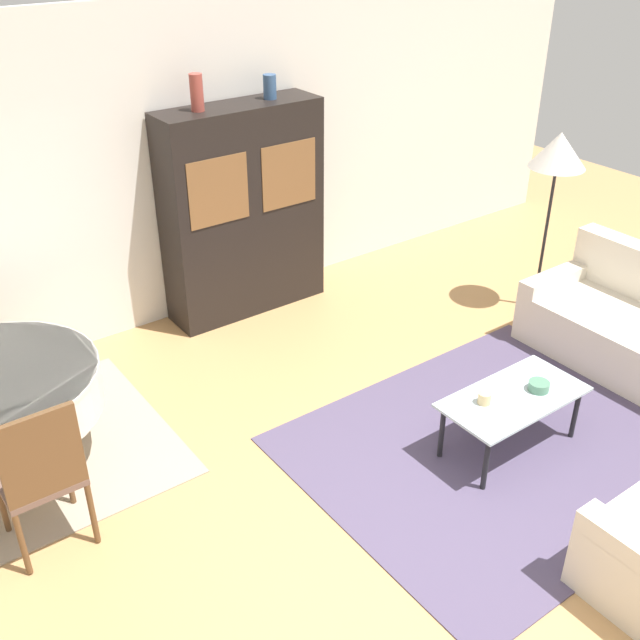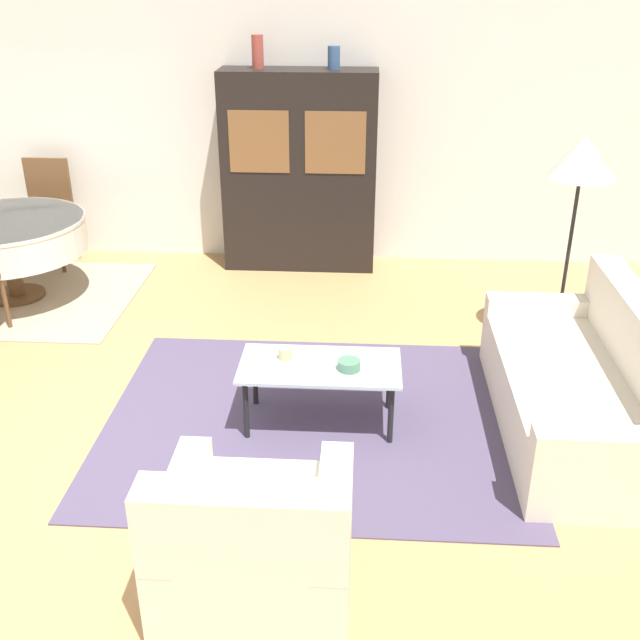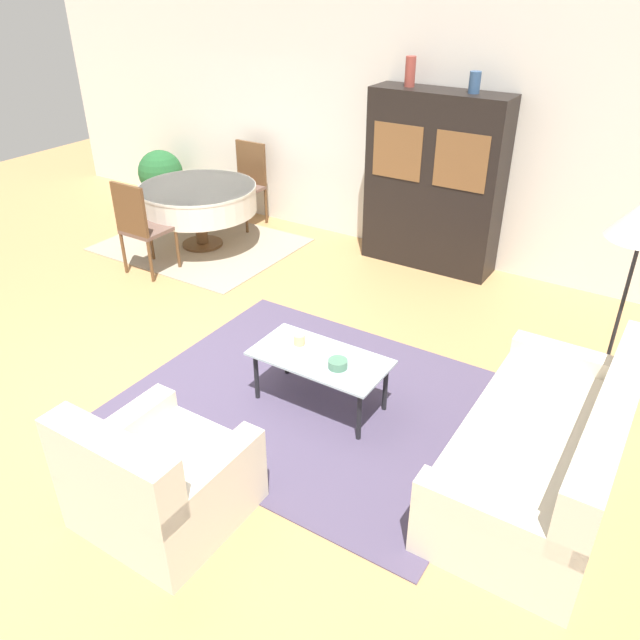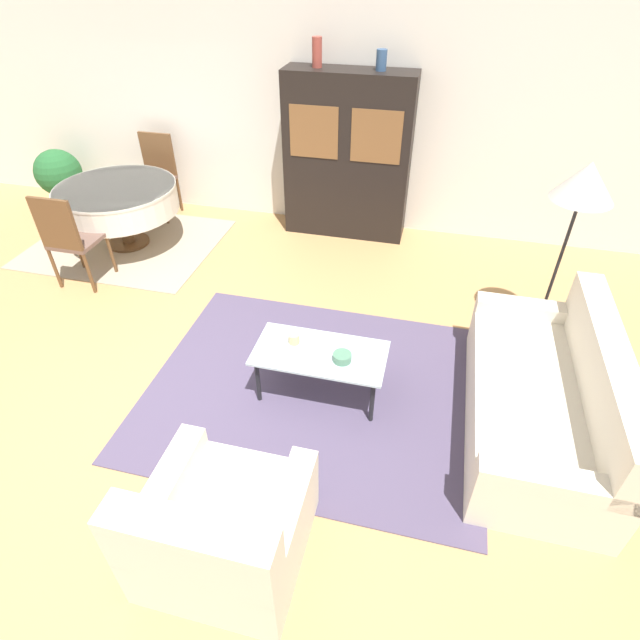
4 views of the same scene
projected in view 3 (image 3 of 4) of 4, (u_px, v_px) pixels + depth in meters
name	position (u px, v px, depth m)	size (l,w,h in m)	color
ground_plane	(161.00, 390.00, 4.98)	(14.00, 14.00, 0.00)	tan
wall_back	(380.00, 128.00, 6.95)	(10.00, 0.06, 2.70)	silver
area_rug	(317.00, 400.00, 4.85)	(2.71, 2.21, 0.01)	#4C425B
dining_rug	(201.00, 244.00, 7.50)	(2.15, 1.72, 0.01)	gray
couch	(548.00, 451.00, 3.91)	(0.91, 1.88, 0.85)	beige
armchair	(157.00, 481.00, 3.69)	(0.89, 0.86, 0.82)	beige
coffee_table	(320.00, 362.00, 4.62)	(1.02, 0.52, 0.43)	black
display_cabinet	(434.00, 182.00, 6.59)	(1.44, 0.44, 1.87)	black
dining_table	(198.00, 199.00, 7.20)	(1.35, 1.35, 0.72)	brown
dining_chair_near	(140.00, 224.00, 6.54)	(0.44, 0.44, 1.01)	brown
dining_chair_far	(247.00, 179.00, 7.86)	(0.44, 0.44, 1.01)	brown
cup	(299.00, 340.00, 4.73)	(0.09, 0.09, 0.08)	tan
bowl	(338.00, 364.00, 4.46)	(0.14, 0.14, 0.06)	#4C7A60
vase_tall	(410.00, 71.00, 6.22)	(0.10, 0.10, 0.29)	#9E4238
vase_short	(475.00, 82.00, 5.93)	(0.11, 0.11, 0.20)	#33517A
potted_plant	(161.00, 174.00, 8.48)	(0.60, 0.60, 0.77)	beige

